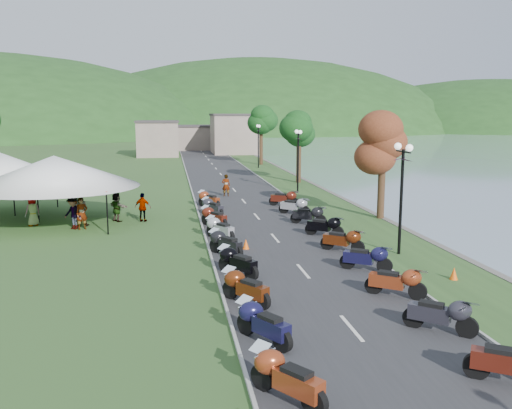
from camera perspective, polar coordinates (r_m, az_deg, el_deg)
name	(u,v)px	position (r m, az deg, el deg)	size (l,w,h in m)	color
road	(234,190)	(45.51, -2.32, 1.54)	(7.00, 120.00, 0.02)	#303033
hills_backdrop	(184,130)	(204.92, -7.63, 7.73)	(360.00, 120.00, 76.00)	#285621
far_building	(190,137)	(89.89, -7.00, 7.05)	(18.00, 16.00, 5.00)	gray
moto_row_left	(241,275)	(19.95, -1.56, -7.42)	(2.60, 37.50, 1.10)	#331411
moto_row_right	(353,249)	(24.03, 10.13, -4.60)	(2.60, 30.92, 1.10)	#331411
vendor_tent_main	(56,190)	(33.21, -20.33, 1.41)	(6.37, 6.37, 4.00)	white
vendor_tent_side	(1,184)	(37.38, -25.23, 1.95)	(5.48, 5.48, 4.00)	white
tree_lakeside	(382,161)	(33.61, 13.16, 4.53)	(2.56, 2.56, 7.12)	#19501A
pedestrian_a	(83,229)	(31.65, -17.78, -2.51)	(0.65, 0.47, 1.78)	slate
pedestrian_b	(81,226)	(32.64, -17.95, -2.16)	(0.94, 0.52, 1.93)	slate
pedestrian_c	(74,229)	(31.89, -18.60, -2.46)	(1.19, 0.49, 1.85)	slate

